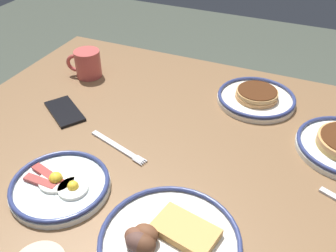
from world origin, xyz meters
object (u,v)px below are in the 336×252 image
plate_near_main (256,97)px  fork_far (118,147)px  plate_far_side (167,241)px  cell_phone (64,112)px  coffee_mug (87,63)px  plate_center_pancakes (60,185)px

plate_near_main → fork_far: (0.27, 0.35, -0.01)m
plate_far_side → cell_phone: plate_far_side is taller
plate_near_main → plate_far_side: (0.04, 0.56, -0.00)m
cell_phone → coffee_mug: bearing=-41.1°
plate_near_main → plate_far_side: 0.56m
plate_far_side → plate_center_pancakes: bearing=-8.1°
coffee_mug → fork_far: bearing=133.8°
plate_center_pancakes → coffee_mug: size_ratio=1.96×
coffee_mug → plate_center_pancakes: bearing=116.6°
coffee_mug → fork_far: 0.40m
plate_center_pancakes → plate_far_side: size_ratio=0.80×
plate_far_side → cell_phone: size_ratio=1.89×
plate_near_main → plate_center_pancakes: (0.31, 0.52, -0.00)m
plate_near_main → fork_far: 0.44m
plate_near_main → plate_center_pancakes: bearing=59.2°
plate_far_side → coffee_mug: size_ratio=2.43×
plate_center_pancakes → fork_far: bearing=-104.4°
plate_near_main → coffee_mug: 0.55m
plate_near_main → coffee_mug: size_ratio=2.05×
plate_far_side → fork_far: 0.31m
plate_near_main → cell_phone: (0.49, 0.28, -0.01)m
plate_near_main → fork_far: bearing=52.6°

